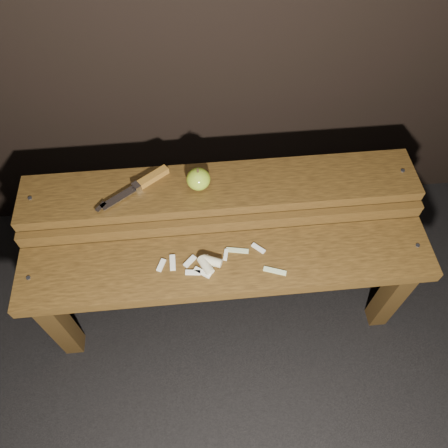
{
  "coord_description": "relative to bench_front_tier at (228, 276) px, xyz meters",
  "views": [
    {
      "loc": [
        -0.07,
        -0.66,
        1.52
      ],
      "look_at": [
        0.0,
        0.06,
        0.45
      ],
      "focal_mm": 35.0,
      "sensor_mm": 36.0,
      "label": 1
    }
  ],
  "objects": [
    {
      "name": "bench_rear_tier",
      "position": [
        0.0,
        0.23,
        0.06
      ],
      "size": [
        1.2,
        0.21,
        0.5
      ],
      "color": "#33210C",
      "rests_on": "ground"
    },
    {
      "name": "apple",
      "position": [
        -0.06,
        0.23,
        0.18
      ],
      "size": [
        0.07,
        0.07,
        0.08
      ],
      "color": "olive",
      "rests_on": "bench_rear_tier"
    },
    {
      "name": "apple_scraps",
      "position": [
        -0.05,
        0.01,
        0.08
      ],
      "size": [
        0.37,
        0.11,
        0.03
      ],
      "color": "beige",
      "rests_on": "bench_front_tier"
    },
    {
      "name": "bench_front_tier",
      "position": [
        0.0,
        0.0,
        0.0
      ],
      "size": [
        1.2,
        0.2,
        0.42
      ],
      "color": "#33210C",
      "rests_on": "ground"
    },
    {
      "name": "ground",
      "position": [
        0.0,
        0.06,
        -0.35
      ],
      "size": [
        60.0,
        60.0,
        0.0
      ],
      "primitive_type": "plane",
      "color": "black"
    },
    {
      "name": "knife",
      "position": [
        -0.23,
        0.25,
        0.16
      ],
      "size": [
        0.21,
        0.16,
        0.02
      ],
      "color": "brown",
      "rests_on": "bench_rear_tier"
    }
  ]
}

